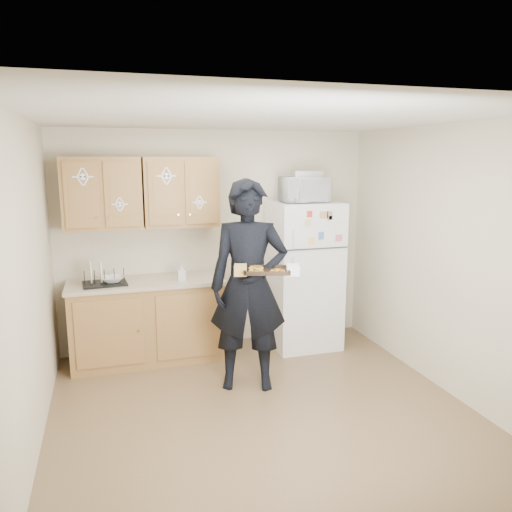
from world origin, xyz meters
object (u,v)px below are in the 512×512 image
object	(u,v)px
microwave	(304,190)
dish_rack	(104,276)
refrigerator	(304,275)
person	(249,286)
baking_tray	(267,271)

from	to	relation	value
microwave	dish_rack	distance (m)	2.35
refrigerator	person	world-z (taller)	person
refrigerator	baking_tray	bearing A→B (deg)	-125.55
refrigerator	microwave	bearing A→B (deg)	-123.88
baking_tray	microwave	xyz separation A→B (m)	(0.80, 1.12, 0.64)
person	baking_tray	world-z (taller)	person
person	dish_rack	size ratio (longest dim) A/B	4.59
person	microwave	bearing A→B (deg)	59.46
microwave	dish_rack	xyz separation A→B (m)	(-2.19, 0.04, -0.85)
refrigerator	dish_rack	size ratio (longest dim) A/B	3.89
microwave	dish_rack	bearing A→B (deg)	178.45
refrigerator	baking_tray	world-z (taller)	refrigerator
microwave	refrigerator	bearing A→B (deg)	55.63
dish_rack	refrigerator	bearing A→B (deg)	0.24
person	refrigerator	bearing A→B (deg)	60.07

